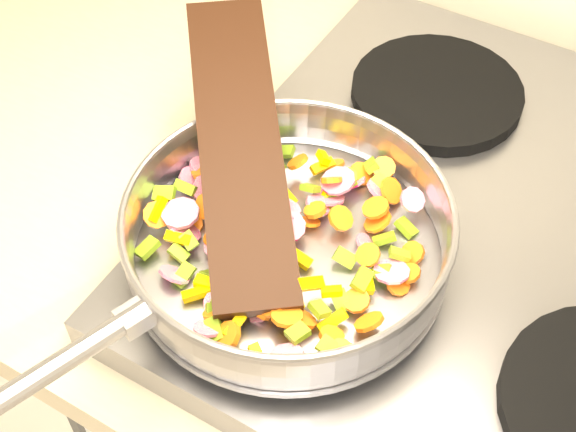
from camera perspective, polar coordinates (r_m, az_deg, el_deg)
The scene contains 6 objects.
cooktop at distance 0.81m, azimuth 15.28°, elevation -1.87°, with size 0.60×0.60×0.04m, color #939399.
grate_fl at distance 0.73m, azimuth 1.77°, elevation -3.57°, with size 0.19×0.19×0.02m, color black.
grate_bl at distance 0.91m, azimuth 10.54°, elevation 8.65°, with size 0.19×0.19×0.02m, color black.
saute_pan at distance 0.70m, azimuth -0.14°, elevation -1.21°, with size 0.34×0.49×0.06m.
vegetable_heap at distance 0.72m, azimuth -0.55°, elevation -1.51°, with size 0.26×0.26×0.04m.
wooden_spatula at distance 0.74m, azimuth -3.47°, elevation 5.12°, with size 0.33×0.08×0.02m, color black.
Camera 1 is at (-0.63, 1.13, 1.53)m, focal length 50.00 mm.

